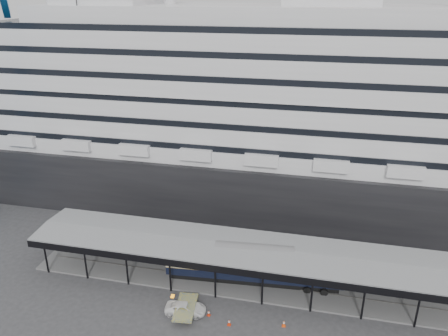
% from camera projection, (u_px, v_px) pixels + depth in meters
% --- Properties ---
extents(ground, '(200.00, 200.00, 0.00)m').
position_uv_depth(ground, '(237.00, 305.00, 52.51)').
color(ground, '#353538').
rests_on(ground, ground).
extents(cruise_ship, '(130.00, 30.00, 43.90)m').
position_uv_depth(cruise_ship, '(275.00, 96.00, 74.34)').
color(cruise_ship, black).
rests_on(cruise_ship, ground).
extents(platform_canopy, '(56.00, 9.18, 5.30)m').
position_uv_depth(platform_canopy, '(245.00, 265.00, 56.11)').
color(platform_canopy, slate).
rests_on(platform_canopy, ground).
extents(port_truck, '(5.00, 2.74, 1.33)m').
position_uv_depth(port_truck, '(186.00, 308.00, 51.01)').
color(port_truck, white).
rests_on(port_truck, ground).
extents(pullman_carriage, '(22.68, 4.63, 22.11)m').
position_uv_depth(pullman_carriage, '(254.00, 264.00, 55.75)').
color(pullman_carriage, black).
rests_on(pullman_carriage, ground).
extents(traffic_cone_left, '(0.41, 0.41, 0.78)m').
position_uv_depth(traffic_cone_left, '(229.00, 322.00, 49.29)').
color(traffic_cone_left, red).
rests_on(traffic_cone_left, ground).
extents(traffic_cone_mid, '(0.48, 0.48, 0.73)m').
position_uv_depth(traffic_cone_mid, '(209.00, 313.00, 50.74)').
color(traffic_cone_mid, red).
rests_on(traffic_cone_mid, ground).
extents(traffic_cone_right, '(0.45, 0.45, 0.80)m').
position_uv_depth(traffic_cone_right, '(284.00, 323.00, 49.12)').
color(traffic_cone_right, '#FC4E0E').
rests_on(traffic_cone_right, ground).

